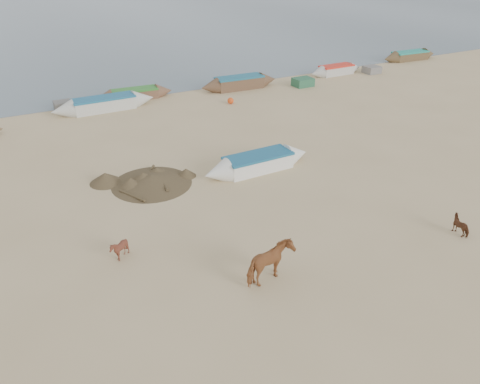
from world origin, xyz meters
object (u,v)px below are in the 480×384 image
object	(u,v)px
calf_right	(462,225)
calf_front	(119,249)
cow_adult	(270,264)
near_canoe	(258,162)

from	to	relation	value
calf_right	calf_front	bearing A→B (deg)	46.14
cow_adult	near_canoe	bearing A→B (deg)	-42.13
calf_right	cow_adult	bearing A→B (deg)	59.72
calf_right	near_canoe	bearing A→B (deg)	2.37
cow_adult	calf_right	size ratio (longest dim) A/B	2.34
cow_adult	calf_right	world-z (taller)	cow_adult
calf_front	near_canoe	xyz separation A→B (m)	(8.22, 4.16, -0.01)
cow_adult	near_canoe	size ratio (longest dim) A/B	0.30
calf_front	near_canoe	size ratio (longest dim) A/B	0.14
calf_right	near_canoe	world-z (taller)	near_canoe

